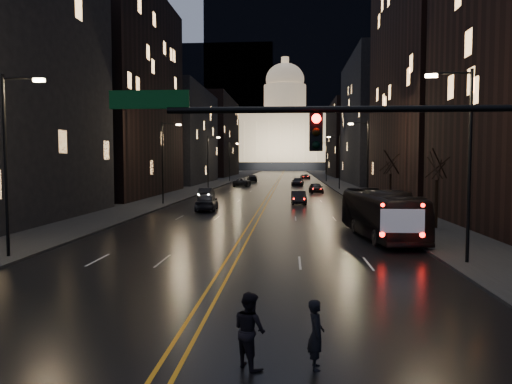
% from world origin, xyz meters
% --- Properties ---
extents(ground, '(900.00, 900.00, 0.00)m').
position_xyz_m(ground, '(0.00, 0.00, 0.00)').
color(ground, black).
rests_on(ground, ground).
extents(road, '(20.00, 320.00, 0.02)m').
position_xyz_m(road, '(0.00, 130.00, 0.01)').
color(road, black).
rests_on(road, ground).
extents(sidewalk_left, '(8.00, 320.00, 0.16)m').
position_xyz_m(sidewalk_left, '(-14.00, 130.00, 0.08)').
color(sidewalk_left, black).
rests_on(sidewalk_left, ground).
extents(sidewalk_right, '(8.00, 320.00, 0.16)m').
position_xyz_m(sidewalk_right, '(14.00, 130.00, 0.08)').
color(sidewalk_right, black).
rests_on(sidewalk_right, ground).
extents(center_line, '(0.62, 320.00, 0.01)m').
position_xyz_m(center_line, '(0.00, 130.00, 0.03)').
color(center_line, orange).
rests_on(center_line, road).
extents(building_left_mid, '(12.00, 30.00, 28.00)m').
position_xyz_m(building_left_mid, '(-21.00, 54.00, 14.00)').
color(building_left_mid, black).
rests_on(building_left_mid, ground).
extents(building_left_far, '(12.00, 34.00, 20.00)m').
position_xyz_m(building_left_far, '(-21.00, 92.00, 10.00)').
color(building_left_far, black).
rests_on(building_left_far, ground).
extents(building_left_dist, '(12.00, 40.00, 24.00)m').
position_xyz_m(building_left_dist, '(-21.00, 140.00, 12.00)').
color(building_left_dist, black).
rests_on(building_left_dist, ground).
extents(building_right_tall, '(12.00, 30.00, 38.00)m').
position_xyz_m(building_right_tall, '(21.00, 50.00, 19.00)').
color(building_right_tall, black).
rests_on(building_right_tall, ground).
extents(building_right_mid, '(12.00, 34.00, 26.00)m').
position_xyz_m(building_right_mid, '(21.00, 92.00, 13.00)').
color(building_right_mid, black).
rests_on(building_right_mid, ground).
extents(building_right_dist, '(12.00, 40.00, 22.00)m').
position_xyz_m(building_right_dist, '(21.00, 140.00, 11.00)').
color(building_right_dist, black).
rests_on(building_right_dist, ground).
extents(mountain_ridge, '(520.00, 60.00, 130.00)m').
position_xyz_m(mountain_ridge, '(40.00, 380.00, 65.00)').
color(mountain_ridge, black).
rests_on(mountain_ridge, ground).
extents(capitol, '(90.00, 50.00, 58.50)m').
position_xyz_m(capitol, '(0.00, 250.00, 17.15)').
color(capitol, black).
rests_on(capitol, ground).
extents(traffic_signal, '(17.29, 0.45, 7.00)m').
position_xyz_m(traffic_signal, '(5.91, -0.00, 5.10)').
color(traffic_signal, black).
rests_on(traffic_signal, ground).
extents(streetlamp_right_near, '(2.13, 0.25, 9.00)m').
position_xyz_m(streetlamp_right_near, '(10.81, 10.00, 5.08)').
color(streetlamp_right_near, black).
rests_on(streetlamp_right_near, ground).
extents(streetlamp_left_near, '(2.13, 0.25, 9.00)m').
position_xyz_m(streetlamp_left_near, '(-10.81, 10.00, 5.08)').
color(streetlamp_left_near, black).
rests_on(streetlamp_left_near, ground).
extents(streetlamp_right_mid, '(2.13, 0.25, 9.00)m').
position_xyz_m(streetlamp_right_mid, '(10.81, 40.00, 5.08)').
color(streetlamp_right_mid, black).
rests_on(streetlamp_right_mid, ground).
extents(streetlamp_left_mid, '(2.13, 0.25, 9.00)m').
position_xyz_m(streetlamp_left_mid, '(-10.81, 40.00, 5.08)').
color(streetlamp_left_mid, black).
rests_on(streetlamp_left_mid, ground).
extents(streetlamp_right_far, '(2.13, 0.25, 9.00)m').
position_xyz_m(streetlamp_right_far, '(10.81, 70.00, 5.08)').
color(streetlamp_right_far, black).
rests_on(streetlamp_right_far, ground).
extents(streetlamp_left_far, '(2.13, 0.25, 9.00)m').
position_xyz_m(streetlamp_left_far, '(-10.81, 70.00, 5.08)').
color(streetlamp_left_far, black).
rests_on(streetlamp_left_far, ground).
extents(streetlamp_right_dist, '(2.13, 0.25, 9.00)m').
position_xyz_m(streetlamp_right_dist, '(10.81, 100.00, 5.08)').
color(streetlamp_right_dist, black).
rests_on(streetlamp_right_dist, ground).
extents(streetlamp_left_dist, '(2.13, 0.25, 9.00)m').
position_xyz_m(streetlamp_left_dist, '(-10.81, 100.00, 5.08)').
color(streetlamp_left_dist, black).
rests_on(streetlamp_left_dist, ground).
extents(tree_right_mid, '(2.40, 2.40, 6.65)m').
position_xyz_m(tree_right_mid, '(13.00, 22.00, 4.53)').
color(tree_right_mid, black).
rests_on(tree_right_mid, ground).
extents(tree_right_far, '(2.40, 2.40, 6.65)m').
position_xyz_m(tree_right_far, '(13.00, 38.00, 4.53)').
color(tree_right_far, black).
rests_on(tree_right_far, ground).
extents(bus, '(3.73, 11.01, 3.01)m').
position_xyz_m(bus, '(8.50, 18.09, 1.50)').
color(bus, black).
rests_on(bus, ground).
extents(oncoming_car_a, '(2.27, 5.02, 1.67)m').
position_xyz_m(oncoming_car_a, '(-5.23, 34.18, 0.84)').
color(oncoming_car_a, black).
rests_on(oncoming_car_a, ground).
extents(oncoming_car_b, '(1.61, 4.45, 1.46)m').
position_xyz_m(oncoming_car_b, '(-7.59, 48.18, 0.73)').
color(oncoming_car_b, black).
rests_on(oncoming_car_b, ground).
extents(oncoming_car_c, '(3.10, 6.07, 1.64)m').
position_xyz_m(oncoming_car_c, '(-6.10, 79.04, 0.82)').
color(oncoming_car_c, black).
rests_on(oncoming_car_c, ground).
extents(oncoming_car_d, '(2.83, 5.70, 1.59)m').
position_xyz_m(oncoming_car_d, '(-5.78, 99.61, 0.80)').
color(oncoming_car_d, black).
rests_on(oncoming_car_d, ground).
extents(receding_car_a, '(1.75, 4.52, 1.47)m').
position_xyz_m(receding_car_a, '(3.79, 41.81, 0.73)').
color(receding_car_a, black).
rests_on(receding_car_a, ground).
extents(receding_car_b, '(2.24, 4.72, 1.56)m').
position_xyz_m(receding_car_b, '(6.69, 60.90, 0.78)').
color(receding_car_b, black).
rests_on(receding_car_b, ground).
extents(receding_car_c, '(2.62, 5.42, 1.52)m').
position_xyz_m(receding_car_c, '(4.27, 81.95, 0.76)').
color(receding_car_c, black).
rests_on(receding_car_c, ground).
extents(receding_car_d, '(2.64, 4.85, 1.29)m').
position_xyz_m(receding_car_d, '(6.83, 117.05, 0.64)').
color(receding_car_d, black).
rests_on(receding_car_d, ground).
extents(pedestrian_a, '(0.42, 0.62, 1.64)m').
position_xyz_m(pedestrian_a, '(3.44, -2.00, 0.82)').
color(pedestrian_a, black).
rests_on(pedestrian_a, ground).
extents(pedestrian_b, '(0.94, 0.97, 1.79)m').
position_xyz_m(pedestrian_b, '(1.89, -2.00, 0.90)').
color(pedestrian_b, black).
rests_on(pedestrian_b, ground).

